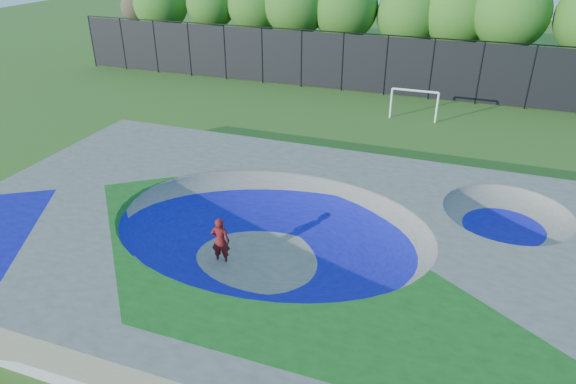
% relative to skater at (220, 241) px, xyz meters
% --- Properties ---
extents(ground, '(120.00, 120.00, 0.00)m').
position_rel_skater_xyz_m(ground, '(1.52, 0.73, -0.87)').
color(ground, '#315C19').
rests_on(ground, ground).
extents(skate_deck, '(22.00, 14.00, 1.50)m').
position_rel_skater_xyz_m(skate_deck, '(1.52, 0.73, -0.12)').
color(skate_deck, gray).
rests_on(skate_deck, ground).
extents(skater, '(0.70, 0.53, 1.74)m').
position_rel_skater_xyz_m(skater, '(0.00, 0.00, 0.00)').
color(skater, red).
rests_on(skater, ground).
extents(skateboard, '(0.81, 0.43, 0.05)m').
position_rel_skater_xyz_m(skateboard, '(0.00, 0.00, -0.84)').
color(skateboard, black).
rests_on(skateboard, ground).
extents(soccer_goal, '(2.80, 0.12, 1.85)m').
position_rel_skater_xyz_m(soccer_goal, '(4.11, 17.18, 0.41)').
color(soccer_goal, white).
rests_on(soccer_goal, ground).
extents(fence, '(48.09, 0.09, 4.04)m').
position_rel_skater_xyz_m(fence, '(1.52, 21.73, 1.23)').
color(fence, black).
rests_on(fence, ground).
extents(treeline, '(50.15, 7.02, 8.22)m').
position_rel_skater_xyz_m(treeline, '(4.83, 26.87, 4.03)').
color(treeline, '#472E23').
rests_on(treeline, ground).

